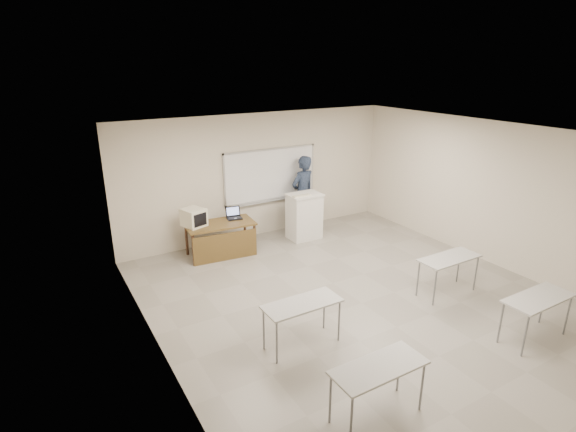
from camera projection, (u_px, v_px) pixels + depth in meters
floor at (362, 303)px, 8.10m from camera, size 7.00×8.00×0.01m
whiteboard at (271, 175)px, 10.98m from camera, size 2.48×0.10×1.31m
student_desks at (422, 304)px, 6.78m from camera, size 4.40×2.20×0.73m
instructor_desk at (222, 233)px, 9.86m from camera, size 1.50×0.75×0.75m
podium at (304, 216)px, 10.90m from camera, size 0.79×0.58×1.12m
crt_monitor at (193, 218)px, 9.66m from camera, size 0.42×0.47×0.40m
laptop at (233, 216)px, 10.18m from camera, size 0.33×0.31×0.25m
mouse at (236, 219)px, 10.11m from camera, size 0.09×0.06×0.03m
keyboard at (302, 196)px, 10.54m from camera, size 0.45×0.16×0.02m
presenter at (303, 194)px, 11.30m from camera, size 0.79×0.61×1.93m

